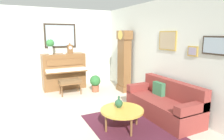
{
  "coord_description": "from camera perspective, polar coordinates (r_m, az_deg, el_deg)",
  "views": [
    {
      "loc": [
        4.53,
        -1.09,
        1.92
      ],
      "look_at": [
        -0.04,
        1.17,
        0.96
      ],
      "focal_mm": 31.06,
      "sensor_mm": 36.0,
      "label": 1
    }
  ],
  "objects": [
    {
      "name": "couch",
      "position": [
        4.78,
        15.0,
        -9.41
      ],
      "size": [
        1.9,
        0.8,
        0.84
      ],
      "color": "maroon",
      "rests_on": "ground_plane"
    },
    {
      "name": "flower_vase",
      "position": [
        6.84,
        -17.72,
        7.07
      ],
      "size": [
        0.26,
        0.26,
        0.58
      ],
      "color": "silver",
      "rests_on": "piano"
    },
    {
      "name": "teacup",
      "position": [
        6.89,
        -13.88,
        4.86
      ],
      "size": [
        0.12,
        0.12,
        0.06
      ],
      "color": "white",
      "rests_on": "piano"
    },
    {
      "name": "coffee_table",
      "position": [
        4.03,
        2.98,
        -11.86
      ],
      "size": [
        0.88,
        0.88,
        0.41
      ],
      "color": "gold",
      "rests_on": "ground_plane"
    },
    {
      "name": "wall_back",
      "position": [
        5.72,
        11.38,
        5.24
      ],
      "size": [
        5.3,
        0.13,
        2.8
      ],
      "color": "silver",
      "rests_on": "ground_plane"
    },
    {
      "name": "mantel_clock",
      "position": [
        6.98,
        -12.27,
        6.21
      ],
      "size": [
        0.13,
        0.18,
        0.38
      ],
      "color": "brown",
      "rests_on": "piano"
    },
    {
      "name": "piano_bench",
      "position": [
        6.31,
        -12.25,
        -3.49
      ],
      "size": [
        0.42,
        0.7,
        0.48
      ],
      "color": "brown",
      "rests_on": "ground_plane"
    },
    {
      "name": "ground_plane",
      "position": [
        5.06,
        -12.08,
        -12.57
      ],
      "size": [
        6.4,
        6.0,
        0.1
      ],
      "primitive_type": "cube",
      "color": "beige"
    },
    {
      "name": "potted_plant",
      "position": [
        6.51,
        -4.95,
        -3.61
      ],
      "size": [
        0.36,
        0.36,
        0.56
      ],
      "color": "#935138",
      "rests_on": "ground_plane"
    },
    {
      "name": "piano",
      "position": [
        7.03,
        -14.01,
        -0.29
      ],
      "size": [
        0.87,
        1.44,
        1.24
      ],
      "color": "brown",
      "rests_on": "ground_plane"
    },
    {
      "name": "green_jug",
      "position": [
        4.09,
        2.01,
        -9.75
      ],
      "size": [
        0.17,
        0.17,
        0.24
      ],
      "color": "#234C33",
      "rests_on": "coffee_table"
    },
    {
      "name": "wall_left",
      "position": [
        7.23,
        -17.65,
        6.09
      ],
      "size": [
        0.13,
        4.9,
        2.8
      ],
      "color": "silver",
      "rests_on": "ground_plane"
    },
    {
      "name": "area_rug",
      "position": [
        4.21,
        5.53,
        -16.53
      ],
      "size": [
        2.1,
        1.5,
        0.01
      ],
      "primitive_type": "cube",
      "color": "#4C1E2D",
      "rests_on": "ground_plane"
    },
    {
      "name": "grandfather_clock",
      "position": [
        6.47,
        3.6,
        2.13
      ],
      "size": [
        0.52,
        0.34,
        2.03
      ],
      "color": "brown",
      "rests_on": "ground_plane"
    }
  ]
}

